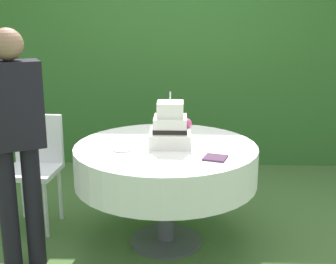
# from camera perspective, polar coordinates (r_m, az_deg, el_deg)

# --- Properties ---
(ground_plane) EXTENTS (20.00, 20.00, 0.00)m
(ground_plane) POSITION_cam_1_polar(r_m,az_deg,el_deg) (3.63, -0.26, -13.21)
(ground_plane) COLOR #476B33
(foliage_hedge) EXTENTS (6.34, 0.62, 2.71)m
(foliage_hedge) POSITION_cam_1_polar(r_m,az_deg,el_deg) (5.34, 0.71, 11.10)
(foliage_hedge) COLOR #336628
(foliage_hedge) RESTS_ON ground_plane
(cake_table) EXTENTS (1.32, 1.32, 0.76)m
(cake_table) POSITION_cam_1_polar(r_m,az_deg,el_deg) (3.38, -0.27, -3.90)
(cake_table) COLOR #4C4C51
(cake_table) RESTS_ON ground_plane
(wedding_cake) EXTENTS (0.30, 0.30, 0.39)m
(wedding_cake) POSITION_cam_1_polar(r_m,az_deg,el_deg) (3.32, 0.33, 0.50)
(wedding_cake) COLOR white
(wedding_cake) RESTS_ON cake_table
(serving_plate_near) EXTENTS (0.14, 0.14, 0.01)m
(serving_plate_near) POSITION_cam_1_polar(r_m,az_deg,el_deg) (3.25, -5.63, -2.12)
(serving_plate_near) COLOR white
(serving_plate_near) RESTS_ON cake_table
(serving_plate_far) EXTENTS (0.13, 0.13, 0.01)m
(serving_plate_far) POSITION_cam_1_polar(r_m,az_deg,el_deg) (3.69, 0.66, 0.03)
(serving_plate_far) COLOR white
(serving_plate_far) RESTS_ON cake_table
(napkin_stack) EXTENTS (0.18, 0.18, 0.01)m
(napkin_stack) POSITION_cam_1_polar(r_m,az_deg,el_deg) (3.07, 5.79, -3.15)
(napkin_stack) COLOR #4C2D47
(napkin_stack) RESTS_ON cake_table
(garden_chair) EXTENTS (0.43, 0.43, 0.89)m
(garden_chair) POSITION_cam_1_polar(r_m,az_deg,el_deg) (3.87, -15.93, -3.28)
(garden_chair) COLOR white
(garden_chair) RESTS_ON ground_plane
(standing_person) EXTENTS (0.41, 0.34, 1.60)m
(standing_person) POSITION_cam_1_polar(r_m,az_deg,el_deg) (3.11, -18.21, -0.41)
(standing_person) COLOR black
(standing_person) RESTS_ON ground_plane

